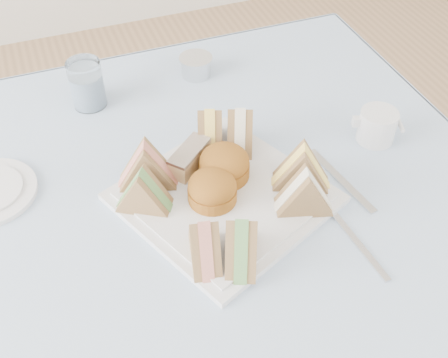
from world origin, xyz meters
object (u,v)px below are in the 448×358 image
object	(u,v)px
serving_plate	(224,198)
water_glass	(87,84)
creamer_jug	(377,126)
table	(213,333)

from	to	relation	value
serving_plate	water_glass	size ratio (longest dim) A/B	3.06
serving_plate	creamer_jug	bearing A→B (deg)	-14.82
table	creamer_jug	distance (m)	0.54
table	creamer_jug	world-z (taller)	creamer_jug
water_glass	creamer_jug	bearing A→B (deg)	-31.82
creamer_jug	serving_plate	bearing A→B (deg)	-153.17
table	serving_plate	xyz separation A→B (m)	(0.03, 0.02, 0.38)
table	serving_plate	bearing A→B (deg)	28.46
table	water_glass	size ratio (longest dim) A/B	9.37
serving_plate	creamer_jug	xyz separation A→B (m)	(0.32, 0.05, 0.02)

